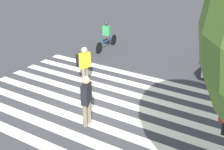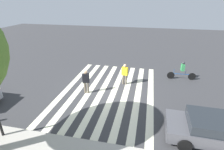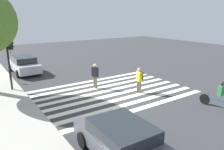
% 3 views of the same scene
% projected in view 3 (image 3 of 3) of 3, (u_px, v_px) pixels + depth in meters
% --- Properties ---
extents(ground_plane, '(60.00, 60.00, 0.00)m').
position_uv_depth(ground_plane, '(113.00, 92.00, 14.70)').
color(ground_plane, '#38383A').
extents(sidewalk_curb, '(36.00, 2.50, 0.14)m').
position_uv_depth(sidewalk_curb, '(14.00, 114.00, 11.30)').
color(sidewalk_curb, '#ADA89E').
rests_on(sidewalk_curb, ground_plane).
extents(crosswalk_stripes, '(6.58, 10.00, 0.01)m').
position_uv_depth(crosswalk_stripes, '(113.00, 92.00, 14.70)').
color(crosswalk_stripes, '#F2EDCC').
rests_on(crosswalk_stripes, ground_plane).
extents(traffic_light, '(0.60, 0.50, 3.89)m').
position_uv_depth(traffic_light, '(10.00, 51.00, 14.21)').
color(traffic_light, black).
rests_on(traffic_light, ground_plane).
extents(parking_meter, '(0.15, 0.15, 1.33)m').
position_uv_depth(parking_meter, '(9.00, 70.00, 16.61)').
color(parking_meter, black).
rests_on(parking_meter, ground_plane).
extents(pedestrian_child_with_backpack, '(0.53, 0.36, 1.75)m').
position_uv_depth(pedestrian_child_with_backpack, '(95.00, 74.00, 15.30)').
color(pedestrian_child_with_backpack, '#6B6051').
rests_on(pedestrian_child_with_backpack, ground_plane).
extents(pedestrian_adult_blue_shirt, '(0.50, 0.46, 1.69)m').
position_uv_depth(pedestrian_adult_blue_shirt, '(139.00, 78.00, 14.41)').
color(pedestrian_adult_blue_shirt, '#6B6051').
rests_on(pedestrian_adult_blue_shirt, ground_plane).
extents(cyclist_near_curb, '(2.32, 0.42, 1.58)m').
position_uv_depth(cyclist_near_curb, '(220.00, 94.00, 11.83)').
color(cyclist_near_curb, black).
rests_on(cyclist_near_curb, ground_plane).
extents(car_parked_silver_sedan, '(4.29, 2.16, 1.32)m').
position_uv_depth(car_parked_silver_sedan, '(122.00, 140.00, 7.78)').
color(car_parked_silver_sedan, '#4C4C51').
rests_on(car_parked_silver_sedan, ground_plane).
extents(car_parked_far_curb, '(4.60, 2.07, 1.49)m').
position_uv_depth(car_parked_far_curb, '(24.00, 64.00, 19.51)').
color(car_parked_far_curb, '#B7B7BC').
rests_on(car_parked_far_curb, ground_plane).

